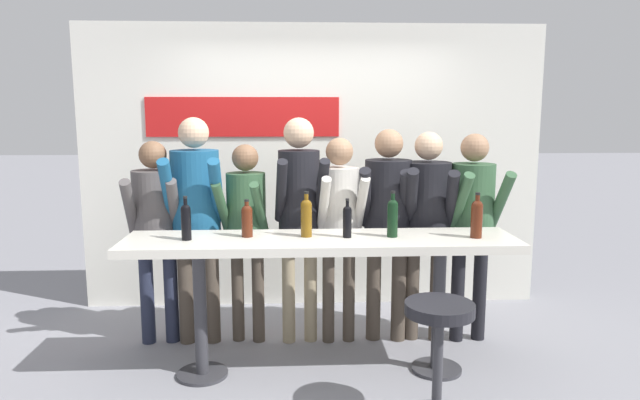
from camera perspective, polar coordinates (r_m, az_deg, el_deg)
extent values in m
plane|color=gray|center=(4.27, 0.06, -16.88)|extent=(40.00, 40.00, 0.00)
cube|color=silver|center=(5.40, -0.74, 3.27)|extent=(4.31, 0.10, 2.64)
cube|color=red|center=(5.33, -7.72, 8.24)|extent=(1.77, 0.02, 0.36)
cube|color=silver|center=(3.94, 0.06, -4.23)|extent=(2.71, 0.60, 0.06)
cylinder|color=#333338|center=(4.12, -11.88, -10.66)|extent=(0.09, 0.09, 0.93)
cylinder|color=#333338|center=(4.31, -11.67, -16.65)|extent=(0.36, 0.36, 0.02)
cylinder|color=#333338|center=(4.20, 11.77, -10.28)|extent=(0.09, 0.09, 0.93)
cylinder|color=#333338|center=(4.38, 11.56, -16.19)|extent=(0.36, 0.36, 0.02)
cylinder|color=#333338|center=(3.60, 11.69, -15.81)|extent=(0.06, 0.06, 0.68)
cylinder|color=black|center=(3.47, 11.88, -10.60)|extent=(0.41, 0.41, 0.07)
cylinder|color=#23283D|center=(4.82, -16.91, -9.16)|extent=(0.11, 0.11, 0.78)
cylinder|color=#23283D|center=(4.80, -14.66, -9.16)|extent=(0.11, 0.11, 0.78)
cylinder|color=#514C4C|center=(4.64, -16.16, -0.93)|extent=(0.37, 0.37, 0.62)
sphere|color=brown|center=(4.59, -16.39, 4.37)|extent=(0.21, 0.21, 0.21)
cylinder|color=#514C4C|center=(4.51, -18.48, -0.75)|extent=(0.12, 0.37, 0.48)
cylinder|color=#514C4C|center=(4.47, -14.38, -0.66)|extent=(0.12, 0.37, 0.48)
cylinder|color=#473D33|center=(4.74, -13.26, -8.80)|extent=(0.12, 0.12, 0.87)
cylinder|color=#473D33|center=(4.71, -10.74, -8.81)|extent=(0.12, 0.12, 0.87)
cylinder|color=#19517A|center=(4.55, -12.32, 0.56)|extent=(0.39, 0.39, 0.69)
sphere|color=#D6AD89|center=(4.50, -12.53, 6.60)|extent=(0.23, 0.23, 0.23)
cylinder|color=#19517A|center=(4.40, -14.93, 0.84)|extent=(0.10, 0.41, 0.53)
cylinder|color=#19517A|center=(4.35, -10.30, 0.91)|extent=(0.10, 0.41, 0.53)
cylinder|color=#473D33|center=(4.72, -8.21, -9.34)|extent=(0.10, 0.10, 0.77)
cylinder|color=#473D33|center=(4.68, -6.20, -9.47)|extent=(0.10, 0.10, 0.77)
cylinder|color=#335638|center=(4.53, -7.38, -1.13)|extent=(0.36, 0.36, 0.61)
sphere|color=brown|center=(4.47, -7.49, 4.22)|extent=(0.21, 0.21, 0.21)
cylinder|color=#335638|center=(4.42, -9.73, -0.85)|extent=(0.14, 0.36, 0.47)
cylinder|color=#335638|center=(4.34, -6.06, -0.95)|extent=(0.14, 0.36, 0.47)
cylinder|color=gray|center=(4.63, -3.16, -8.98)|extent=(0.10, 0.10, 0.87)
cylinder|color=gray|center=(4.65, -0.95, -8.89)|extent=(0.10, 0.10, 0.87)
cylinder|color=black|center=(4.46, -2.11, 0.58)|extent=(0.35, 0.35, 0.69)
sphere|color=#D6AD89|center=(4.42, -2.15, 6.73)|extent=(0.23, 0.23, 0.23)
cylinder|color=black|center=(4.28, -3.92, 0.86)|extent=(0.12, 0.40, 0.52)
cylinder|color=black|center=(4.31, 0.16, 0.95)|extent=(0.12, 0.40, 0.52)
cylinder|color=#473D33|center=(4.64, 0.85, -9.41)|extent=(0.10, 0.10, 0.79)
cylinder|color=#473D33|center=(4.67, 2.90, -9.32)|extent=(0.10, 0.10, 0.79)
cylinder|color=beige|center=(4.48, 1.93, -0.72)|extent=(0.33, 0.33, 0.63)
sphere|color=#9E7556|center=(4.43, 1.96, 4.86)|extent=(0.21, 0.21, 0.21)
cylinder|color=beige|center=(4.30, 0.37, -0.52)|extent=(0.10, 0.37, 0.48)
cylinder|color=beige|center=(4.35, 4.13, -0.44)|extent=(0.10, 0.37, 0.48)
cylinder|color=#473D33|center=(4.71, 5.38, -8.97)|extent=(0.12, 0.12, 0.82)
cylinder|color=#473D33|center=(4.71, 7.87, -9.01)|extent=(0.12, 0.12, 0.82)
cylinder|color=black|center=(4.54, 6.79, -0.10)|extent=(0.42, 0.42, 0.65)
sphere|color=#9E7556|center=(4.49, 6.90, 5.64)|extent=(0.22, 0.22, 0.22)
cylinder|color=black|center=(4.37, 4.55, 0.21)|extent=(0.15, 0.40, 0.50)
cylinder|color=black|center=(4.38, 9.12, 0.14)|extent=(0.15, 0.40, 0.50)
cylinder|color=#473D33|center=(4.76, 9.17, -8.92)|extent=(0.12, 0.12, 0.81)
cylinder|color=#473D33|center=(4.77, 11.62, -8.95)|extent=(0.12, 0.12, 0.81)
cylinder|color=black|center=(4.59, 10.65, -0.26)|extent=(0.43, 0.43, 0.64)
sphere|color=#D6AD89|center=(4.54, 10.82, 5.34)|extent=(0.22, 0.22, 0.22)
cylinder|color=black|center=(4.42, 8.51, 0.05)|extent=(0.16, 0.40, 0.50)
cylinder|color=black|center=(4.44, 13.00, -0.05)|extent=(0.16, 0.40, 0.50)
cylinder|color=black|center=(4.80, 13.60, -8.96)|extent=(0.11, 0.11, 0.81)
cylinder|color=black|center=(4.87, 15.66, -8.79)|extent=(0.11, 0.11, 0.81)
cylinder|color=#335638|center=(4.66, 14.99, -0.38)|extent=(0.37, 0.37, 0.64)
sphere|color=#9E7556|center=(4.61, 15.22, 5.08)|extent=(0.22, 0.22, 0.22)
cylinder|color=#335638|center=(4.45, 13.88, -0.18)|extent=(0.11, 0.38, 0.49)
cylinder|color=#335638|center=(4.58, 17.62, -0.09)|extent=(0.11, 0.38, 0.49)
cylinder|color=brown|center=(3.95, -1.37, -2.10)|extent=(0.08, 0.08, 0.22)
sphere|color=brown|center=(3.93, -1.38, -0.50)|extent=(0.08, 0.08, 0.08)
cylinder|color=brown|center=(3.92, -1.38, 0.06)|extent=(0.03, 0.03, 0.08)
cylinder|color=black|center=(3.92, -1.39, 0.75)|extent=(0.03, 0.03, 0.02)
cylinder|color=#4C1E0F|center=(4.06, 15.39, -2.13)|extent=(0.08, 0.08, 0.22)
sphere|color=#4C1E0F|center=(4.04, 15.45, -0.59)|extent=(0.08, 0.08, 0.08)
cylinder|color=#4C1E0F|center=(4.04, 15.48, -0.05)|extent=(0.03, 0.03, 0.08)
cylinder|color=black|center=(4.03, 15.50, 0.61)|extent=(0.03, 0.03, 0.02)
cylinder|color=black|center=(3.93, 2.74, -2.39)|extent=(0.06, 0.06, 0.19)
sphere|color=black|center=(3.92, 2.75, -1.03)|extent=(0.06, 0.06, 0.06)
cylinder|color=black|center=(3.91, 2.75, -0.54)|extent=(0.02, 0.02, 0.07)
cylinder|color=black|center=(3.90, 2.76, 0.04)|extent=(0.03, 0.03, 0.01)
cylinder|color=black|center=(3.96, -13.24, -2.42)|extent=(0.07, 0.07, 0.21)
sphere|color=black|center=(3.94, -13.29, -0.91)|extent=(0.07, 0.07, 0.07)
cylinder|color=black|center=(3.93, -13.31, -0.38)|extent=(0.03, 0.03, 0.07)
cylinder|color=black|center=(3.92, -13.34, 0.27)|extent=(0.03, 0.03, 0.02)
cylinder|color=black|center=(3.98, 7.26, -2.08)|extent=(0.07, 0.07, 0.23)
sphere|color=black|center=(3.96, 7.29, -0.47)|extent=(0.07, 0.07, 0.07)
cylinder|color=black|center=(3.95, 7.30, 0.10)|extent=(0.03, 0.03, 0.08)
cylinder|color=black|center=(3.94, 7.32, 0.79)|extent=(0.03, 0.03, 0.02)
cylinder|color=#4C1E0F|center=(3.98, -7.31, -2.37)|extent=(0.08, 0.08, 0.18)
sphere|color=#4C1E0F|center=(3.97, -7.33, -1.07)|extent=(0.08, 0.08, 0.08)
cylinder|color=#4C1E0F|center=(3.96, -7.34, -0.60)|extent=(0.03, 0.03, 0.06)
cylinder|color=black|center=(3.95, -7.35, -0.04)|extent=(0.03, 0.03, 0.01)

